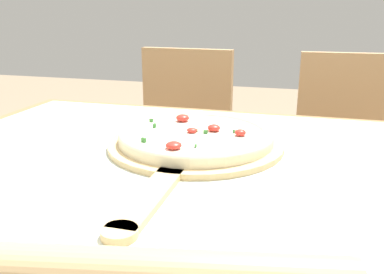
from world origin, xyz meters
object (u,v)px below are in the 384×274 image
at_px(pizza, 196,135).
at_px(chair_left, 180,145).
at_px(chair_right, 347,160).
at_px(pizza_peel, 193,147).

distance_m(pizza, chair_left, 0.79).
bearing_deg(pizza, chair_right, 60.84).
bearing_deg(chair_right, pizza_peel, -120.23).
bearing_deg(pizza, pizza_peel, -89.98).
height_order(pizza, chair_right, chair_right).
xyz_separation_m(pizza, chair_right, (0.39, 0.70, -0.27)).
height_order(pizza_peel, pizza, pizza).
xyz_separation_m(pizza, chair_left, (-0.25, 0.70, -0.27)).
bearing_deg(pizza, chair_left, 110.04).
distance_m(pizza_peel, chair_right, 0.85).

